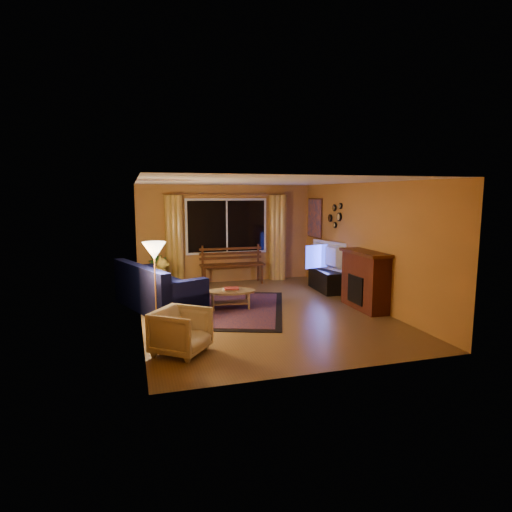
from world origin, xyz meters
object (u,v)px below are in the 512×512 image
object	(u,v)px
bench	(232,274)
floor_lamp	(155,284)
armchair	(181,329)
sofa	(159,286)
tv_console	(325,280)
coffee_table	(230,299)

from	to	relation	value
bench	floor_lamp	bearing A→B (deg)	-123.10
floor_lamp	armchair	bearing A→B (deg)	-79.94
sofa	floor_lamp	distance (m)	1.16
floor_lamp	tv_console	distance (m)	4.34
bench	coffee_table	distance (m)	2.39
armchair	floor_lamp	size ratio (longest dim) A/B	0.49
floor_lamp	tv_console	bearing A→B (deg)	22.10
coffee_table	tv_console	size ratio (longest dim) A/B	0.85
bench	sofa	xyz separation A→B (m)	(-1.95, -1.89, 0.21)
coffee_table	floor_lamp	bearing A→B (deg)	-154.94
sofa	bench	bearing A→B (deg)	22.73
sofa	coffee_table	world-z (taller)	sofa
sofa	coffee_table	distance (m)	1.45
sofa	coffee_table	size ratio (longest dim) A/B	2.21
bench	coffee_table	xyz separation A→B (m)	(-0.59, -2.32, -0.06)
bench	sofa	distance (m)	2.73
bench	floor_lamp	xyz separation A→B (m)	(-2.07, -3.01, 0.48)
armchair	coffee_table	world-z (taller)	armchair
floor_lamp	tv_console	xyz separation A→B (m)	(4.00, 1.62, -0.48)
sofa	floor_lamp	xyz separation A→B (m)	(-0.13, -1.12, 0.27)
bench	tv_console	xyz separation A→B (m)	(1.93, -1.39, 0.00)
floor_lamp	coffee_table	size ratio (longest dim) A/B	1.43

